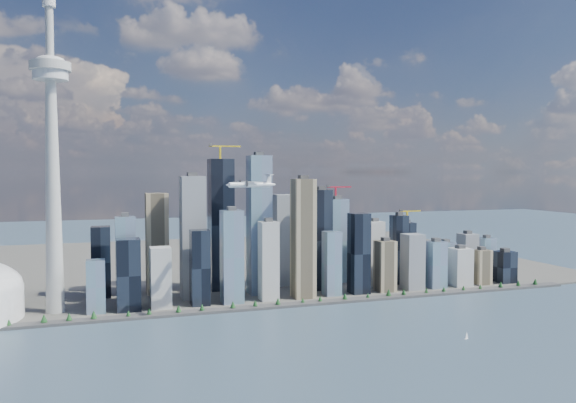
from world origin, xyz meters
name	(u,v)px	position (x,y,z in m)	size (l,w,h in m)	color
ground	(330,361)	(0.00, 0.00, 0.00)	(4000.00, 4000.00, 0.00)	#344A5B
seawall	(266,307)	(0.00, 250.00, 2.00)	(1100.00, 22.00, 4.00)	#383838
land	(212,262)	(0.00, 700.00, 1.50)	(1400.00, 900.00, 3.00)	#4C4C47
shoreline_trees	(266,302)	(0.00, 250.00, 8.78)	(960.53, 7.20, 8.80)	#3F2D1E
skyscraper_cluster	(286,248)	(59.62, 336.82, 77.83)	(736.00, 142.00, 251.27)	black
needle_tower	(52,151)	(-300.00, 310.00, 235.84)	(56.00, 56.00, 550.50)	#ACABA6
airplane	(251,184)	(-40.76, 183.30, 189.47)	(73.06, 64.78, 17.81)	silver
sailboat_west	(467,336)	(191.59, 21.56, 3.17)	(7.02, 3.90, 9.87)	white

